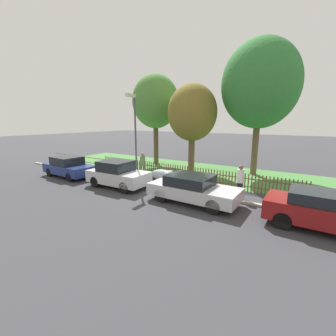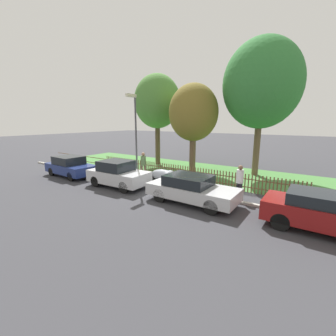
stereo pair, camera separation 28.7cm
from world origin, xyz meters
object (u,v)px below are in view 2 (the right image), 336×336
object	(u,v)px
tree_mid_park	(262,84)
pedestrian_near_fence	(143,163)
parked_car_navy_estate	(191,189)
parked_car_black_saloon	(118,174)
parked_car_red_compact	(320,211)
tree_nearest_kerb	(157,102)
tree_behind_motorcycle	(193,113)
street_lamp	(135,128)
pedestrian_by_lamp	(240,180)
covered_motorcycle	(164,175)
parked_car_silver_hatchback	(70,166)

from	to	relation	value
tree_mid_park	pedestrian_near_fence	distance (m)	9.80
parked_car_navy_estate	tree_mid_park	size ratio (longest dim) A/B	0.47
parked_car_black_saloon	parked_car_navy_estate	world-z (taller)	parked_car_black_saloon
parked_car_red_compact	tree_nearest_kerb	xyz separation A→B (m)	(-12.63, 7.22, 4.82)
tree_behind_motorcycle	street_lamp	xyz separation A→B (m)	(-1.78, -4.51, -1.00)
tree_behind_motorcycle	pedestrian_near_fence	world-z (taller)	tree_behind_motorcycle
pedestrian_by_lamp	pedestrian_near_fence	bearing A→B (deg)	35.67
tree_nearest_kerb	tree_behind_motorcycle	xyz separation A→B (m)	(4.29, -1.27, -1.08)
parked_car_black_saloon	tree_mid_park	distance (m)	11.40
parked_car_black_saloon	street_lamp	size ratio (longest dim) A/B	0.69
parked_car_red_compact	street_lamp	bearing A→B (deg)	172.28
tree_behind_motorcycle	tree_mid_park	xyz separation A→B (m)	(4.28, 1.77, 1.89)
tree_behind_motorcycle	tree_mid_park	size ratio (longest dim) A/B	0.70
tree_nearest_kerb	tree_mid_park	bearing A→B (deg)	3.30
pedestrian_by_lamp	tree_nearest_kerb	bearing A→B (deg)	11.31
covered_motorcycle	tree_behind_motorcycle	size ratio (longest dim) A/B	0.29
parked_car_silver_hatchback	pedestrian_by_lamp	size ratio (longest dim) A/B	2.32
pedestrian_by_lamp	street_lamp	size ratio (longest dim) A/B	0.32
parked_car_silver_hatchback	tree_mid_park	world-z (taller)	tree_mid_park
parked_car_navy_estate	tree_mid_park	distance (m)	9.68
parked_car_red_compact	parked_car_black_saloon	bearing A→B (deg)	-179.02
tree_mid_park	tree_behind_motorcycle	bearing A→B (deg)	-157.59
tree_mid_park	pedestrian_near_fence	xyz separation A→B (m)	(-6.35, -5.18, -5.37)
parked_car_navy_estate	tree_nearest_kerb	xyz separation A→B (m)	(-7.43, 7.26, 4.87)
parked_car_silver_hatchback	parked_car_black_saloon	bearing A→B (deg)	2.72
tree_behind_motorcycle	tree_mid_park	world-z (taller)	tree_mid_park
pedestrian_near_fence	street_lamp	size ratio (longest dim) A/B	0.32
parked_car_silver_hatchback	covered_motorcycle	distance (m)	7.14
parked_car_black_saloon	pedestrian_near_fence	distance (m)	2.65
parked_car_silver_hatchback	parked_car_black_saloon	world-z (taller)	parked_car_black_saloon
pedestrian_near_fence	covered_motorcycle	bearing A→B (deg)	-52.95
tree_mid_park	street_lamp	distance (m)	9.19
parked_car_black_saloon	covered_motorcycle	world-z (taller)	parked_car_black_saloon
parked_car_silver_hatchback	parked_car_black_saloon	distance (m)	4.79
pedestrian_by_lamp	parked_car_navy_estate	bearing A→B (deg)	87.33
pedestrian_near_fence	street_lamp	xyz separation A→B (m)	(0.28, -1.09, 2.49)
tree_nearest_kerb	street_lamp	bearing A→B (deg)	-66.53
covered_motorcycle	tree_nearest_kerb	world-z (taller)	tree_nearest_kerb
covered_motorcycle	street_lamp	distance (m)	3.55
parked_car_navy_estate	pedestrian_near_fence	size ratio (longest dim) A/B	2.48
parked_car_silver_hatchback	parked_car_red_compact	distance (m)	14.97
tree_nearest_kerb	tree_mid_park	size ratio (longest dim) A/B	0.84
covered_motorcycle	pedestrian_near_fence	bearing A→B (deg)	163.36
parked_car_red_compact	pedestrian_by_lamp	distance (m)	3.85
street_lamp	parked_car_silver_hatchback	bearing A→B (deg)	-161.67
parked_car_red_compact	pedestrian_near_fence	size ratio (longest dim) A/B	2.18
parked_car_red_compact	pedestrian_near_fence	world-z (taller)	pedestrian_near_fence
covered_motorcycle	parked_car_red_compact	bearing A→B (deg)	-11.46
parked_car_silver_hatchback	pedestrian_near_fence	xyz separation A→B (m)	(4.57, 2.69, 0.28)
tree_mid_park	street_lamp	bearing A→B (deg)	-134.03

